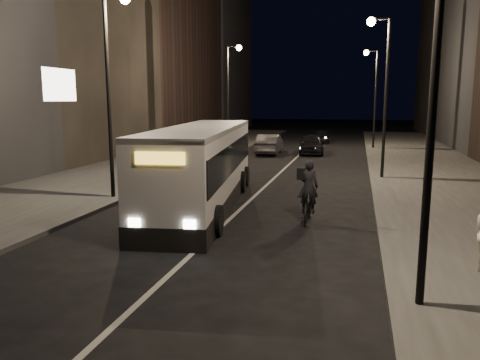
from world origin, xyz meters
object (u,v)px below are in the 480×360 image
Objects in this scene: streetlight_left_near at (113,70)px; streetlight_right_near at (422,33)px; city_bus at (203,163)px; car_near at (311,144)px; streetlight_left_far at (231,84)px; streetlight_right_far at (373,85)px; car_far at (321,137)px; streetlight_right_mid at (381,76)px; cyclist_on_bicycle at (308,202)px; car_mid at (269,144)px.

streetlight_right_near is at bearing -36.88° from streetlight_left_near.
car_near is at bearing 75.45° from city_bus.
streetlight_right_near is 0.68× the size of city_bus.
streetlight_left_near is 1.78× the size of car_near.
streetlight_right_near is 28.10m from streetlight_left_far.
car_near is at bearing 72.37° from streetlight_left_near.
car_near is (6.13, 1.30, -4.59)m from streetlight_left_far.
city_bus is at bearing -78.33° from streetlight_left_far.
streetlight_right_far is 8.57m from car_far.
cyclist_on_bicycle is at bearing -105.10° from streetlight_right_mid.
car_mid is at bearing 80.82° from streetlight_left_near.
streetlight_left_far is at bearing 90.00° from streetlight_left_near.
streetlight_left_near is at bearing -113.21° from car_near.
streetlight_left_near reaches higher than car_near.
streetlight_right_far is 12.24m from streetlight_left_far.
streetlight_right_far is at bearing 40.47° from car_near.
streetlight_right_mid reaches higher than city_bus.
streetlight_right_far is 2.00× the size of car_far.
streetlight_right_mid is 22.48m from car_far.
streetlight_left_near is 5.22m from city_bus.
streetlight_left_far is at bearing 111.51° from cyclist_on_bicycle.
streetlight_left_near is 30.50m from car_far.
cyclist_on_bicycle is 0.47× the size of car_mid.
car_mid is at bearing 7.74° from streetlight_left_far.
cyclist_on_bicycle is (-2.60, -25.65, -4.63)m from streetlight_right_far.
streetlight_right_far reaches higher than car_near.
car_mid reaches higher than car_far.
streetlight_left_far is at bearing 112.30° from streetlight_right_near.
car_near is at bearing 99.43° from streetlight_right_near.
streetlight_left_far is 0.68× the size of city_bus.
streetlight_left_far is at bearing 94.19° from city_bus.
streetlight_right_mid is at bearing -43.16° from streetlight_left_far.
streetlight_right_far reaches higher than car_far.
cyclist_on_bicycle is (-2.60, 6.35, -4.63)m from streetlight_right_near.
streetlight_right_far is 26.19m from cyclist_on_bicycle.
streetlight_right_far is (0.00, 16.00, 0.00)m from streetlight_right_mid.
car_far is at bearing 96.89° from streetlight_right_near.
car_near is at bearing -94.37° from car_far.
streetlight_right_near is 1.78× the size of car_near.
streetlight_left_far is at bearing -173.63° from car_near.
streetlight_right_far is at bearing -146.40° from car_mid.
streetlight_left_near is at bearing -113.96° from streetlight_right_far.
car_near is 1.12× the size of car_far.
cyclist_on_bicycle is (8.06, -19.65, -4.63)m from streetlight_left_far.
streetlight_left_far is 13.87m from car_far.
streetlight_right_near is 27.88m from car_mid.
car_near reaches higher than car_far.
car_near is 0.97× the size of car_mid.
streetlight_left_far is at bearing 5.30° from car_mid.
streetlight_left_far reaches higher than car_near.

